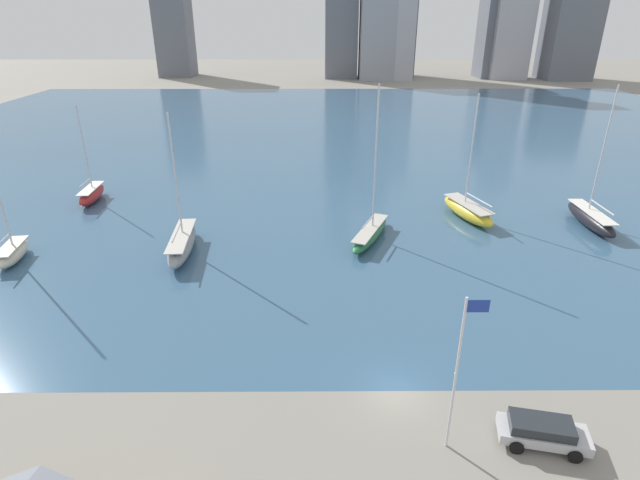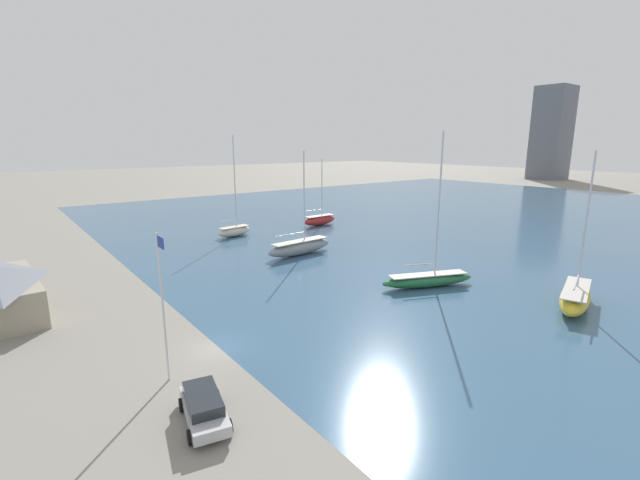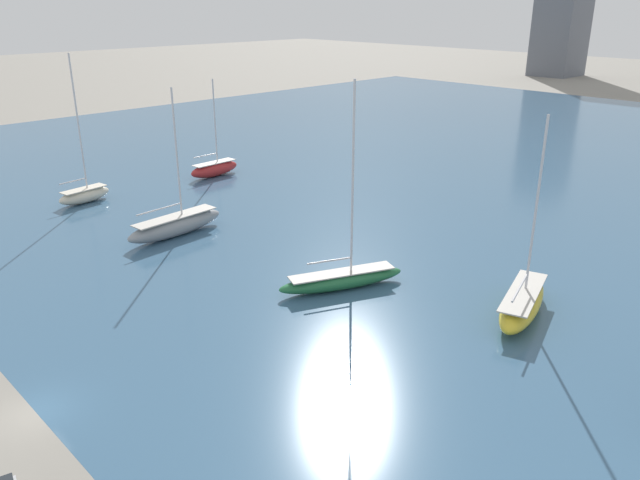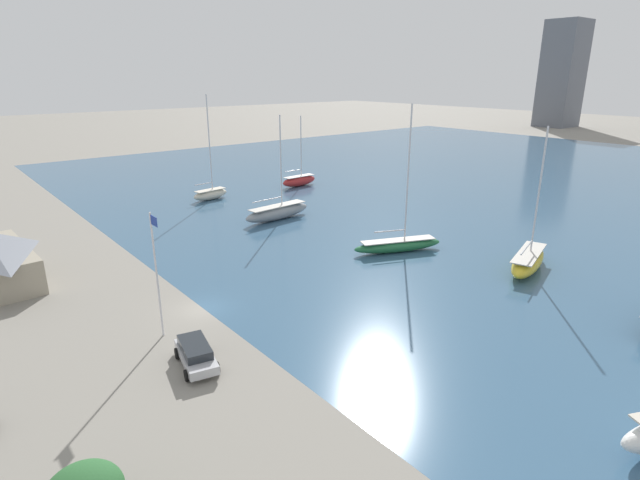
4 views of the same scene
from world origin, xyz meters
name	(u,v)px [view 2 (image 2 of 4)]	position (x,y,z in m)	size (l,w,h in m)	color
ground_plane	(219,347)	(0.00, 0.00, 0.00)	(500.00, 500.00, 0.00)	gray
harbor_water	(597,232)	(0.00, 70.00, 0.00)	(180.00, 140.00, 0.00)	#385B7A
flag_pole	(163,302)	(2.29, -4.46, 5.34)	(1.24, 0.14, 9.73)	silver
sailboat_gray	(300,247)	(-18.70, 20.55, 1.07)	(3.04, 10.70, 13.95)	gray
sailboat_green	(428,279)	(0.65, 23.53, 0.87)	(5.78, 10.30, 16.11)	#236B3D
sailboat_yellow	(575,297)	(12.75, 29.60, 1.04)	(5.23, 9.75, 14.32)	yellow
sailboat_cream	(235,230)	(-34.89, 18.80, 1.02)	(2.81, 6.34, 16.11)	beige
sailboat_red	(320,220)	(-34.06, 35.76, 1.03)	(2.20, 7.25, 12.19)	#B72828
parked_wagon_silver	(204,406)	(7.59, -4.32, 0.89)	(5.16, 3.01, 1.61)	#B7B7BC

